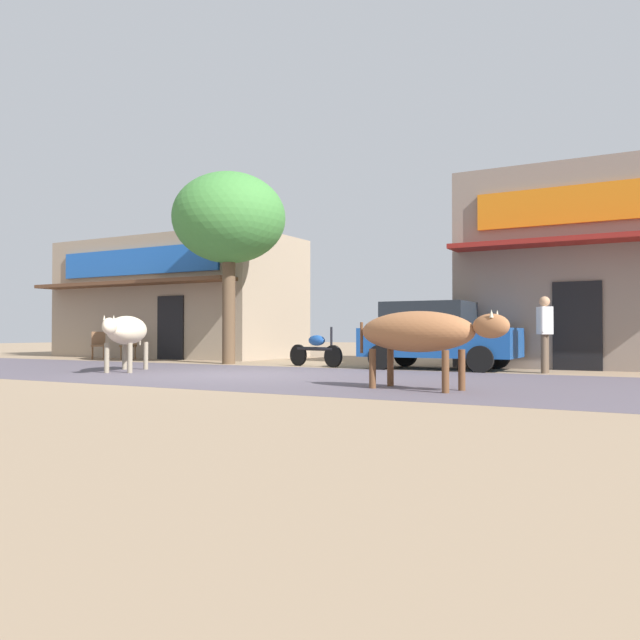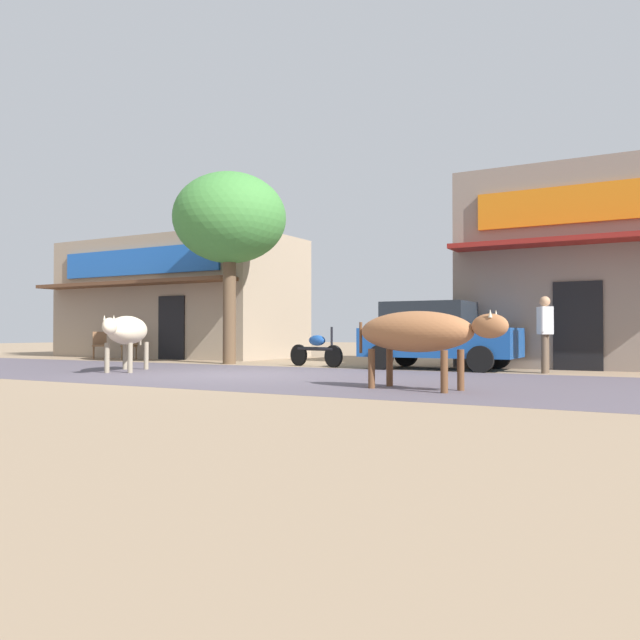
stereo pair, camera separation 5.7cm
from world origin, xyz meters
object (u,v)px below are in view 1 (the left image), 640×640
at_px(cafe_chair_near_tree, 129,344).
at_px(parked_motorcycle, 316,349).
at_px(pedestrian_by_shop, 545,328).
at_px(cafe_chair_by_doorway, 98,344).
at_px(cow_far_dark, 420,332).
at_px(parked_hatchback_car, 436,335).
at_px(cow_near_brown, 126,331).
at_px(roadside_tree, 229,219).

bearing_deg(cafe_chair_near_tree, parked_motorcycle, -6.04).
xyz_separation_m(parked_motorcycle, pedestrian_by_shop, (5.71, 0.10, 0.53)).
distance_m(pedestrian_by_shop, cafe_chair_by_doorway, 14.27).
bearing_deg(parked_motorcycle, cow_far_dark, -47.13).
relative_size(parked_hatchback_car, cafe_chair_near_tree, 4.05).
bearing_deg(parked_hatchback_car, cow_near_brown, -143.93).
relative_size(roadside_tree, cow_far_dark, 2.11).
xyz_separation_m(parked_motorcycle, cow_far_dark, (4.72, -5.08, 0.44)).
relative_size(cow_near_brown, cafe_chair_by_doorway, 2.70).
relative_size(parked_hatchback_car, cow_near_brown, 1.50).
bearing_deg(pedestrian_by_shop, parked_hatchback_car, 171.95).
distance_m(pedestrian_by_shop, cafe_chair_near_tree, 13.24).
height_order(cow_far_dark, cafe_chair_near_tree, cow_far_dark).
xyz_separation_m(parked_hatchback_car, cafe_chair_by_doorway, (-11.66, -0.01, -0.33)).
relative_size(roadside_tree, cafe_chair_near_tree, 5.93).
height_order(parked_motorcycle, cow_far_dark, cow_far_dark).
bearing_deg(roadside_tree, cafe_chair_by_doorway, 176.33).
bearing_deg(cow_far_dark, parked_hatchback_car, 106.15).
bearing_deg(cafe_chair_by_doorway, pedestrian_by_shop, -1.42).
xyz_separation_m(roadside_tree, cow_far_dark, (7.62, -5.17, -3.23)).
relative_size(roadside_tree, cafe_chair_by_doorway, 5.93).
height_order(pedestrian_by_shop, cafe_chair_by_doorway, pedestrian_by_shop).
xyz_separation_m(roadside_tree, parked_motorcycle, (2.90, -0.09, -3.66)).
distance_m(roadside_tree, parked_hatchback_car, 6.86).
xyz_separation_m(pedestrian_by_shop, cafe_chair_near_tree, (-13.21, 0.70, -0.48)).
relative_size(cow_far_dark, pedestrian_by_shop, 1.53).
height_order(parked_hatchback_car, pedestrian_by_shop, pedestrian_by_shop).
bearing_deg(parked_motorcycle, roadside_tree, 178.20).
height_order(roadside_tree, cow_near_brown, roadside_tree).
xyz_separation_m(parked_hatchback_car, cow_far_dark, (1.61, -5.55, 0.06)).
distance_m(roadside_tree, cow_far_dark, 9.76).
bearing_deg(roadside_tree, cow_far_dark, -34.17).
height_order(parked_motorcycle, pedestrian_by_shop, pedestrian_by_shop).
distance_m(cow_far_dark, cafe_chair_by_doorway, 14.38).
bearing_deg(parked_hatchback_car, pedestrian_by_shop, -8.05).
distance_m(cow_near_brown, cafe_chair_by_doorway, 7.17).
distance_m(cow_near_brown, cow_far_dark, 7.65).
xyz_separation_m(parked_motorcycle, cafe_chair_by_doorway, (-8.55, 0.45, 0.05)).
xyz_separation_m(pedestrian_by_shop, cafe_chair_by_doorway, (-14.26, 0.35, -0.48)).
relative_size(cow_far_dark, cafe_chair_near_tree, 2.81).
bearing_deg(pedestrian_by_shop, cow_near_brown, -155.12).
height_order(parked_motorcycle, cafe_chair_near_tree, parked_motorcycle).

